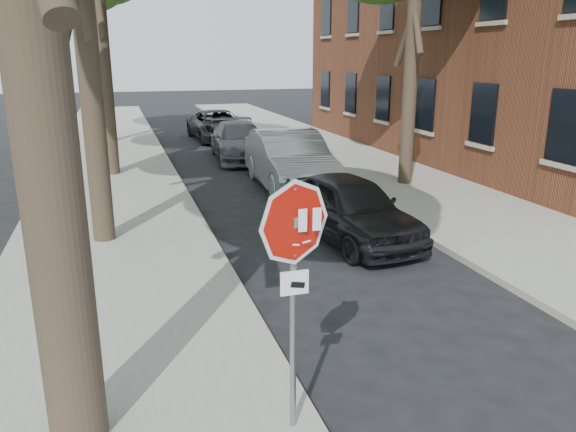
# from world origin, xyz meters

# --- Properties ---
(ground) EXTENTS (120.00, 120.00, 0.00)m
(ground) POSITION_xyz_m (0.00, 0.00, 0.00)
(ground) COLOR black
(ground) RESTS_ON ground
(sidewalk_left) EXTENTS (4.00, 55.00, 0.12)m
(sidewalk_left) POSITION_xyz_m (-2.50, 12.00, 0.06)
(sidewalk_left) COLOR gray
(sidewalk_left) RESTS_ON ground
(sidewalk_right) EXTENTS (4.00, 55.00, 0.12)m
(sidewalk_right) POSITION_xyz_m (6.00, 12.00, 0.06)
(sidewalk_right) COLOR gray
(sidewalk_right) RESTS_ON ground
(curb_left) EXTENTS (0.12, 55.00, 0.13)m
(curb_left) POSITION_xyz_m (-0.45, 12.00, 0.07)
(curb_left) COLOR #9E9384
(curb_left) RESTS_ON ground
(curb_right) EXTENTS (0.12, 55.00, 0.13)m
(curb_right) POSITION_xyz_m (3.95, 12.00, 0.07)
(curb_right) COLOR #9E9384
(curb_right) RESTS_ON ground
(stop_sign) EXTENTS (0.76, 0.34, 2.61)m
(stop_sign) POSITION_xyz_m (-0.70, -0.03, 1.95)
(stop_sign) COLOR gray
(stop_sign) RESTS_ON sidewalk_left
(car_a) EXTENTS (2.19, 4.29, 1.40)m
(car_a) POSITION_xyz_m (2.39, 5.80, 0.70)
(car_a) COLOR black
(car_a) RESTS_ON ground
(car_b) EXTENTS (2.02, 5.21, 1.69)m
(car_b) POSITION_xyz_m (2.60, 10.72, 0.85)
(car_b) COLOR #9FA2A7
(car_b) RESTS_ON ground
(car_c) EXTENTS (2.28, 4.89, 1.38)m
(car_c) POSITION_xyz_m (2.24, 15.96, 0.69)
(car_c) COLOR #504F55
(car_c) RESTS_ON ground
(car_d) EXTENTS (2.45, 5.00, 1.37)m
(car_d) POSITION_xyz_m (2.38, 21.10, 0.68)
(car_d) COLOR black
(car_d) RESTS_ON ground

